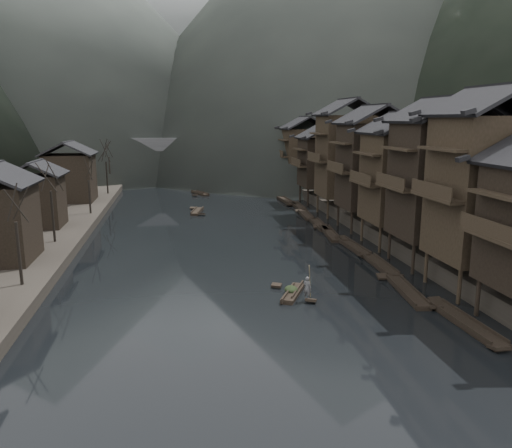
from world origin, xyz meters
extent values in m
plane|color=black|center=(0.00, 0.00, 0.00)|extent=(300.00, 300.00, 0.00)
cube|color=#2D2823|center=(35.00, 40.00, 0.90)|extent=(40.00, 200.00, 1.80)
cylinder|color=black|center=(14.20, -5.60, 1.30)|extent=(0.30, 0.30, 2.90)
cube|color=black|center=(13.30, -8.00, 5.98)|extent=(1.20, 5.70, 0.25)
cylinder|color=black|center=(14.20, -3.40, 1.30)|extent=(0.30, 0.30, 2.90)
cylinder|color=black|center=(14.20, 1.40, 1.30)|extent=(0.30, 0.30, 2.90)
cylinder|color=black|center=(16.95, -3.40, 1.30)|extent=(0.30, 0.30, 2.90)
cylinder|color=black|center=(16.95, 1.40, 1.30)|extent=(0.30, 0.30, 2.90)
cube|color=black|center=(17.30, -1.00, 7.83)|extent=(7.00, 6.00, 10.46)
cube|color=black|center=(13.30, -1.00, 7.31)|extent=(1.20, 5.70, 0.25)
cylinder|color=black|center=(14.20, 3.60, 1.30)|extent=(0.30, 0.30, 2.90)
cylinder|color=black|center=(14.20, 8.40, 1.30)|extent=(0.30, 0.30, 2.90)
cylinder|color=black|center=(16.95, 3.60, 1.30)|extent=(0.30, 0.30, 2.90)
cylinder|color=black|center=(16.95, 8.40, 1.30)|extent=(0.30, 0.30, 2.90)
cube|color=black|center=(17.30, 6.00, 7.58)|extent=(7.00, 6.00, 9.96)
cube|color=black|center=(13.30, 6.00, 7.08)|extent=(1.20, 5.70, 0.25)
cylinder|color=black|center=(14.20, 10.60, 1.30)|extent=(0.30, 0.30, 2.90)
cylinder|color=black|center=(14.20, 15.40, 1.30)|extent=(0.30, 0.30, 2.90)
cylinder|color=black|center=(16.95, 10.60, 1.30)|extent=(0.30, 0.30, 2.90)
cylinder|color=black|center=(16.95, 15.40, 1.30)|extent=(0.30, 0.30, 2.90)
cube|color=black|center=(17.30, 13.00, 7.00)|extent=(7.00, 6.00, 8.81)
cube|color=black|center=(13.30, 13.00, 6.56)|extent=(1.20, 5.70, 0.25)
cylinder|color=black|center=(14.20, 18.60, 1.30)|extent=(0.30, 0.30, 2.90)
cylinder|color=black|center=(14.20, 23.40, 1.30)|extent=(0.30, 0.30, 2.90)
cylinder|color=black|center=(16.95, 18.60, 1.30)|extent=(0.30, 0.30, 2.90)
cylinder|color=black|center=(16.95, 23.40, 1.30)|extent=(0.30, 0.30, 2.90)
cube|color=black|center=(17.30, 21.00, 7.42)|extent=(7.00, 6.00, 9.65)
cube|color=black|center=(13.30, 21.00, 6.94)|extent=(1.20, 5.70, 0.25)
cylinder|color=black|center=(14.20, 27.60, 1.30)|extent=(0.30, 0.30, 2.90)
cylinder|color=black|center=(14.20, 32.40, 1.30)|extent=(0.30, 0.30, 2.90)
cylinder|color=black|center=(16.95, 27.60, 1.30)|extent=(0.30, 0.30, 2.90)
cylinder|color=black|center=(16.95, 32.40, 1.30)|extent=(0.30, 0.30, 2.90)
cube|color=black|center=(17.30, 30.00, 7.93)|extent=(7.00, 6.00, 10.67)
cube|color=black|center=(13.30, 30.00, 7.40)|extent=(1.20, 5.70, 0.25)
cylinder|color=black|center=(14.20, 37.60, 1.30)|extent=(0.30, 0.30, 2.90)
cylinder|color=black|center=(14.20, 42.40, 1.30)|extent=(0.30, 0.30, 2.90)
cylinder|color=black|center=(16.95, 37.60, 1.30)|extent=(0.30, 0.30, 2.90)
cylinder|color=black|center=(16.95, 42.40, 1.30)|extent=(0.30, 0.30, 2.90)
cube|color=black|center=(17.30, 40.00, 6.25)|extent=(7.00, 6.00, 7.29)
cube|color=black|center=(13.30, 40.00, 5.88)|extent=(1.20, 5.70, 0.25)
cylinder|color=black|center=(14.20, 49.60, 1.30)|extent=(0.30, 0.30, 2.90)
cylinder|color=black|center=(14.20, 54.40, 1.30)|extent=(0.30, 0.30, 2.90)
cylinder|color=black|center=(16.95, 49.60, 1.30)|extent=(0.30, 0.30, 2.90)
cylinder|color=black|center=(16.95, 54.40, 1.30)|extent=(0.30, 0.30, 2.90)
cube|color=black|center=(17.30, 52.00, 6.82)|extent=(7.00, 6.00, 8.45)
cube|color=black|center=(13.30, 52.00, 6.40)|extent=(1.20, 5.70, 0.25)
cube|color=black|center=(-20.50, 24.00, 4.10)|extent=(5.00, 5.00, 5.80)
cube|color=black|center=(-20.50, 42.00, 4.60)|extent=(6.50, 6.50, 6.80)
cylinder|color=black|center=(-17.00, 3.05, 3.54)|extent=(0.24, 0.24, 4.69)
cylinder|color=black|center=(-17.00, 16.34, 3.72)|extent=(0.24, 0.24, 5.04)
cylinder|color=black|center=(-17.00, 31.40, 3.33)|extent=(0.24, 0.24, 4.27)
cylinder|color=black|center=(-17.00, 48.88, 3.76)|extent=(0.24, 0.24, 5.12)
cylinder|color=black|center=(-17.00, 60.85, 3.68)|extent=(0.24, 0.24, 4.96)
cube|color=black|center=(12.55, -6.85, 0.15)|extent=(1.35, 7.67, 0.30)
cube|color=black|center=(12.55, -6.85, 0.33)|extent=(1.40, 7.51, 0.10)
cube|color=black|center=(12.67, -3.19, 0.29)|extent=(0.96, 0.96, 0.37)
cube|color=black|center=(12.43, -10.51, 0.29)|extent=(0.96, 0.96, 0.37)
cube|color=black|center=(11.58, -0.74, 0.15)|extent=(1.93, 7.34, 0.30)
cube|color=black|center=(11.58, -0.74, 0.33)|extent=(1.96, 7.20, 0.10)
cube|color=black|center=(11.18, 2.72, 0.29)|extent=(1.03, 0.99, 0.36)
cube|color=black|center=(11.98, -4.20, 0.29)|extent=(1.03, 0.99, 0.36)
cube|color=black|center=(12.31, 5.96, 0.15)|extent=(1.32, 6.63, 0.30)
cube|color=black|center=(12.31, 5.96, 0.33)|extent=(1.38, 6.50, 0.10)
cube|color=black|center=(12.21, 9.12, 0.29)|extent=(0.96, 0.84, 0.34)
cube|color=black|center=(12.42, 2.79, 0.29)|extent=(0.96, 0.84, 0.34)
cube|color=black|center=(12.17, 12.70, 0.15)|extent=(1.37, 7.42, 0.30)
cube|color=black|center=(12.17, 12.70, 0.33)|extent=(1.42, 7.27, 0.10)
cube|color=black|center=(12.30, 16.24, 0.29)|extent=(0.97, 0.94, 0.36)
cube|color=black|center=(12.04, 9.16, 0.29)|extent=(0.97, 0.94, 0.36)
cube|color=black|center=(11.66, 18.57, 0.15)|extent=(1.96, 7.57, 0.30)
cube|color=black|center=(11.66, 18.57, 0.33)|extent=(2.00, 7.42, 0.10)
cube|color=black|center=(11.25, 22.14, 0.29)|extent=(1.04, 1.02, 0.36)
cube|color=black|center=(12.08, 15.00, 0.29)|extent=(1.04, 1.02, 0.36)
cube|color=black|center=(11.78, 23.50, 0.15)|extent=(1.50, 6.83, 0.30)
cube|color=black|center=(11.78, 23.50, 0.33)|extent=(1.55, 6.69, 0.10)
cube|color=black|center=(11.59, 26.74, 0.29)|extent=(0.98, 0.89, 0.35)
cube|color=black|center=(11.97, 20.25, 0.29)|extent=(0.98, 0.89, 0.35)
cube|color=black|center=(11.79, 29.58, 0.15)|extent=(1.57, 6.41, 0.30)
cube|color=black|center=(11.79, 29.58, 0.33)|extent=(1.62, 6.29, 0.10)
cube|color=black|center=(11.56, 32.62, 0.29)|extent=(0.99, 0.85, 0.33)
cube|color=black|center=(12.02, 26.54, 0.29)|extent=(0.99, 0.85, 0.33)
cube|color=black|center=(12.38, 36.71, 0.15)|extent=(1.22, 6.24, 0.30)
cube|color=black|center=(12.38, 36.71, 0.33)|extent=(1.27, 6.11, 0.10)
cube|color=black|center=(12.32, 39.70, 0.29)|extent=(0.95, 0.79, 0.33)
cube|color=black|center=(12.44, 33.73, 0.29)|extent=(0.95, 0.79, 0.33)
cube|color=black|center=(11.72, 41.29, 0.15)|extent=(1.56, 7.62, 0.30)
cube|color=black|center=(11.72, 41.29, 0.33)|extent=(1.61, 7.47, 0.10)
cube|color=black|center=(11.94, 44.92, 0.29)|extent=(0.99, 0.98, 0.36)
cube|color=black|center=(11.50, 37.67, 0.29)|extent=(0.99, 0.98, 0.36)
cube|color=black|center=(12.43, 47.98, 0.15)|extent=(1.88, 6.05, 0.30)
cube|color=black|center=(12.43, 47.98, 0.33)|extent=(1.92, 5.94, 0.10)
cube|color=black|center=(12.81, 50.81, 0.29)|extent=(1.02, 0.85, 0.32)
cube|color=black|center=(12.05, 45.15, 0.29)|extent=(1.02, 0.85, 0.32)
cube|color=black|center=(11.28, 54.52, 0.15)|extent=(1.82, 6.61, 0.30)
cube|color=black|center=(11.28, 54.52, 0.33)|extent=(1.86, 6.49, 0.10)
cube|color=black|center=(10.93, 57.64, 0.29)|extent=(1.02, 0.90, 0.34)
cube|color=black|center=(11.63, 51.41, 0.29)|extent=(1.02, 0.90, 0.34)
cube|color=black|center=(-2.46, 34.82, 0.15)|extent=(2.05, 5.16, 0.30)
cube|color=black|center=(-2.46, 34.82, 0.33)|extent=(2.07, 5.07, 0.10)
cube|color=black|center=(-2.98, 37.19, 0.29)|extent=(0.96, 0.80, 0.30)
cube|color=black|center=(-1.95, 32.45, 0.29)|extent=(0.96, 0.80, 0.30)
cube|color=black|center=(-1.21, 51.74, 0.15)|extent=(2.97, 5.04, 0.30)
cube|color=black|center=(-1.21, 51.74, 0.33)|extent=(2.97, 4.97, 0.10)
cube|color=black|center=(-0.23, 53.97, 0.29)|extent=(1.03, 0.92, 0.30)
cube|color=black|center=(-2.20, 49.52, 0.29)|extent=(1.03, 0.92, 0.30)
cube|color=black|center=(-1.64, 60.94, 0.15)|extent=(2.55, 4.74, 0.30)
cube|color=black|center=(-1.64, 60.94, 0.33)|extent=(2.56, 4.67, 0.10)
cube|color=black|center=(-0.86, 63.05, 0.29)|extent=(1.00, 0.84, 0.29)
cube|color=black|center=(-2.41, 58.83, 0.29)|extent=(1.00, 0.84, 0.29)
cube|color=#4C4C4F|center=(0.00, 72.00, 7.20)|extent=(40.00, 6.00, 1.60)
cube|color=#4C4C4F|center=(0.00, 69.30, 8.50)|extent=(40.00, 0.50, 1.00)
cube|color=#4C4C4F|center=(0.00, 74.70, 8.50)|extent=(40.00, 0.50, 1.00)
cube|color=#4C4C4F|center=(-14.00, 72.00, 3.20)|extent=(3.20, 6.00, 6.40)
cube|color=#4C4C4F|center=(-4.50, 72.00, 3.20)|extent=(3.20, 6.00, 6.40)
cube|color=#4C4C4F|center=(4.50, 72.00, 3.20)|extent=(3.20, 6.00, 6.40)
cube|color=#4C4C4F|center=(14.00, 72.00, 3.20)|extent=(3.20, 6.00, 6.40)
cone|color=#474F49|center=(-50.00, 135.00, 43.53)|extent=(168.00, 168.00, 87.06)
cone|color=gray|center=(0.00, 210.00, 57.62)|extent=(320.00, 320.00, 115.23)
cube|color=black|center=(3.03, 0.18, 0.15)|extent=(2.65, 4.11, 0.30)
cube|color=black|center=(3.03, 0.18, 0.33)|extent=(2.66, 4.05, 0.10)
cube|color=black|center=(2.14, 1.96, 0.29)|extent=(0.92, 0.81, 0.28)
cube|color=black|center=(3.91, -1.59, 0.29)|extent=(0.92, 0.81, 0.28)
ellipsoid|color=black|center=(2.94, 0.37, 0.73)|extent=(0.99, 1.30, 0.59)
imported|color=#575759|center=(3.73, -1.22, 1.26)|extent=(0.72, 0.71, 1.67)
cylinder|color=#8C7A51|center=(3.93, -1.22, 3.80)|extent=(0.81, 2.04, 3.40)
camera|label=1|loc=(-5.31, -34.12, 12.90)|focal=35.00mm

